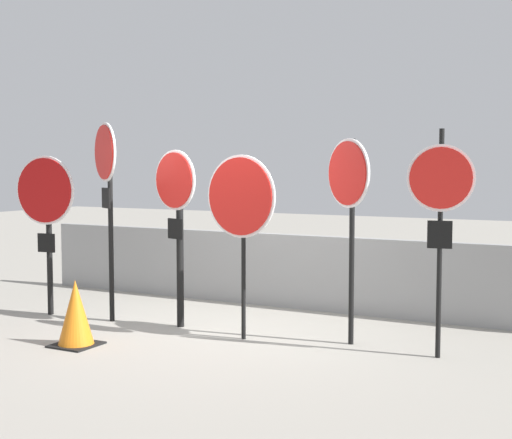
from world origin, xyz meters
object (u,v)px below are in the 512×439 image
object	(u,v)px
stop_sign_1	(106,175)
stop_sign_0	(46,203)
stop_sign_3	(241,203)
stop_sign_2	(177,207)
stop_sign_4	(349,190)
traffic_cone_0	(76,313)
stop_sign_5	(441,196)

from	to	relation	value
stop_sign_1	stop_sign_0	bearing A→B (deg)	-143.94
stop_sign_1	stop_sign_3	size ratio (longest dim) A/B	1.20
stop_sign_2	stop_sign_3	distance (m)	1.03
stop_sign_4	stop_sign_0	bearing A→B (deg)	-139.99
stop_sign_1	stop_sign_4	distance (m)	3.15
stop_sign_2	traffic_cone_0	size ratio (longest dim) A/B	2.96
stop_sign_2	stop_sign_4	xyz separation A→B (m)	(2.16, 0.17, 0.24)
stop_sign_0	traffic_cone_0	xyz separation A→B (m)	(1.45, -1.07, -1.13)
stop_sign_0	traffic_cone_0	world-z (taller)	stop_sign_0
stop_sign_3	stop_sign_2	bearing A→B (deg)	176.69
stop_sign_2	stop_sign_3	xyz separation A→B (m)	(1.01, -0.20, 0.09)
stop_sign_4	stop_sign_2	bearing A→B (deg)	-140.80
stop_sign_0	stop_sign_2	world-z (taller)	stop_sign_2
stop_sign_1	stop_sign_5	size ratio (longest dim) A/B	1.07
stop_sign_1	stop_sign_2	world-z (taller)	stop_sign_1
stop_sign_1	stop_sign_2	distance (m)	1.05
stop_sign_0	stop_sign_4	bearing A→B (deg)	-0.52
stop_sign_0	stop_sign_4	xyz separation A→B (m)	(4.10, 0.37, 0.23)
stop_sign_1	stop_sign_4	size ratio (longest dim) A/B	1.11
stop_sign_4	stop_sign_3	bearing A→B (deg)	-127.58
stop_sign_1	traffic_cone_0	world-z (taller)	stop_sign_1
stop_sign_0	stop_sign_4	world-z (taller)	stop_sign_4
traffic_cone_0	stop_sign_0	bearing A→B (deg)	143.46
stop_sign_3	traffic_cone_0	size ratio (longest dim) A/B	2.87
stop_sign_4	stop_sign_5	world-z (taller)	stop_sign_5
stop_sign_0	stop_sign_2	distance (m)	1.95
stop_sign_1	stop_sign_5	distance (m)	4.17
stop_sign_1	traffic_cone_0	bearing A→B (deg)	-35.23
stop_sign_0	stop_sign_5	xyz separation A→B (m)	(5.13, 0.25, 0.18)
stop_sign_2	traffic_cone_0	bearing A→B (deg)	-94.30
stop_sign_3	stop_sign_4	xyz separation A→B (m)	(1.16, 0.37, 0.15)
stop_sign_1	stop_sign_4	xyz separation A→B (m)	(3.13, 0.30, -0.15)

